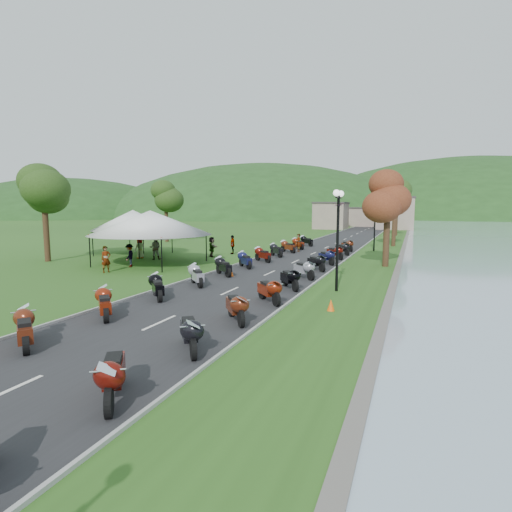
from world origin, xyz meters
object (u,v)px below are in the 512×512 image
(pedestrian_a, at_px, (107,272))
(pedestrian_b, at_px, (156,260))
(pedestrian_c, at_px, (130,267))
(vendor_tent_main, at_px, (151,237))

(pedestrian_a, height_order, pedestrian_b, pedestrian_b)
(pedestrian_a, relative_size, pedestrian_c, 1.04)
(pedestrian_a, xyz_separation_m, pedestrian_b, (-0.91, 6.60, 0.00))
(vendor_tent_main, bearing_deg, pedestrian_b, 119.62)
(pedestrian_c, bearing_deg, pedestrian_a, -18.70)
(pedestrian_a, xyz_separation_m, pedestrian_c, (-0.16, 2.52, 0.00))
(vendor_tent_main, distance_m, pedestrian_b, 3.25)
(vendor_tent_main, height_order, pedestrian_a, vendor_tent_main)
(vendor_tent_main, relative_size, pedestrian_c, 3.62)
(vendor_tent_main, distance_m, pedestrian_a, 4.82)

